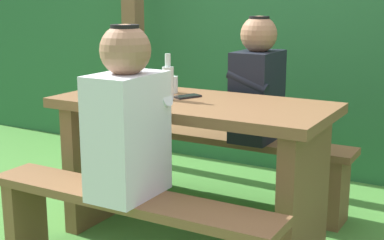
# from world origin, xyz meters

# --- Properties ---
(ground_plane) EXTENTS (12.00, 12.00, 0.00)m
(ground_plane) POSITION_xyz_m (0.00, 0.00, 0.00)
(ground_plane) COLOR #468837
(hedge_backdrop) EXTENTS (6.40, 0.76, 1.60)m
(hedge_backdrop) POSITION_xyz_m (0.00, 1.73, 0.80)
(hedge_backdrop) COLOR #276336
(hedge_backdrop) RESTS_ON ground_plane
(pergola_post_left) EXTENTS (0.12, 0.12, 2.24)m
(pergola_post_left) POSITION_xyz_m (-1.08, 1.01, 1.12)
(pergola_post_left) COLOR brown
(pergola_post_left) RESTS_ON ground_plane
(picnic_table) EXTENTS (1.40, 0.64, 0.75)m
(picnic_table) POSITION_xyz_m (0.00, 0.00, 0.51)
(picnic_table) COLOR brown
(picnic_table) RESTS_ON ground_plane
(bench_near) EXTENTS (1.40, 0.24, 0.43)m
(bench_near) POSITION_xyz_m (0.00, -0.56, 0.31)
(bench_near) COLOR brown
(bench_near) RESTS_ON ground_plane
(bench_far) EXTENTS (1.40, 0.24, 0.43)m
(bench_far) POSITION_xyz_m (0.00, 0.56, 0.31)
(bench_far) COLOR brown
(bench_far) RESTS_ON ground_plane
(person_white_shirt) EXTENTS (0.25, 0.35, 0.72)m
(person_white_shirt) POSITION_xyz_m (0.01, -0.56, 0.76)
(person_white_shirt) COLOR silver
(person_white_shirt) RESTS_ON bench_near
(person_black_coat) EXTENTS (0.25, 0.35, 0.72)m
(person_black_coat) POSITION_xyz_m (0.12, 0.56, 0.76)
(person_black_coat) COLOR black
(person_black_coat) RESTS_ON bench_far
(drinking_glass) EXTENTS (0.07, 0.07, 0.09)m
(drinking_glass) POSITION_xyz_m (-0.21, 0.14, 0.79)
(drinking_glass) COLOR silver
(drinking_glass) RESTS_ON picnic_table
(bottle_left) EXTENTS (0.06, 0.06, 0.23)m
(bottle_left) POSITION_xyz_m (-0.11, -0.05, 0.84)
(bottle_left) COLOR silver
(bottle_left) RESTS_ON picnic_table
(cell_phone) EXTENTS (0.12, 0.16, 0.01)m
(cell_phone) POSITION_xyz_m (-0.06, 0.06, 0.75)
(cell_phone) COLOR black
(cell_phone) RESTS_ON picnic_table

